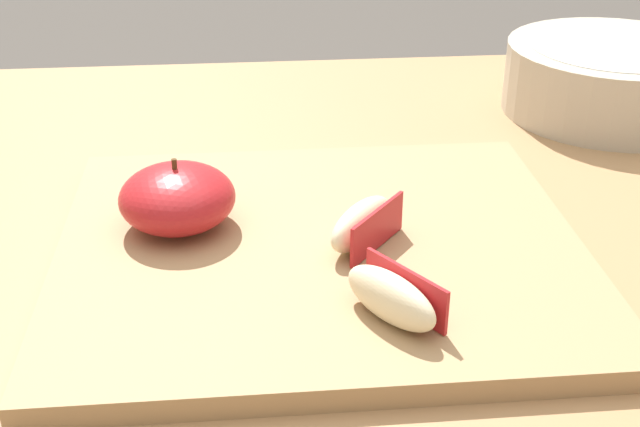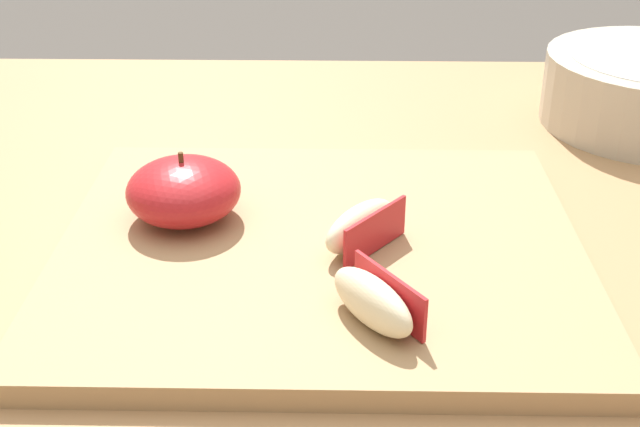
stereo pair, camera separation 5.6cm
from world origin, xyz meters
name	(u,v)px [view 2 (the right image)]	position (x,y,z in m)	size (l,w,h in m)	color
dining_table	(279,379)	(0.00, 0.00, 0.64)	(1.22, 0.89, 0.74)	#9E754C
cutting_board	(320,249)	(0.03, 0.00, 0.75)	(0.35, 0.31, 0.02)	#A37F56
apple_half_skin_up	(184,191)	(-0.07, 0.03, 0.78)	(0.08, 0.08, 0.05)	#B21E23
apple_wedge_left	(374,301)	(0.06, -0.10, 0.77)	(0.06, 0.07, 0.03)	beige
apple_wedge_near_knife	(362,226)	(0.06, -0.01, 0.77)	(0.06, 0.07, 0.03)	beige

